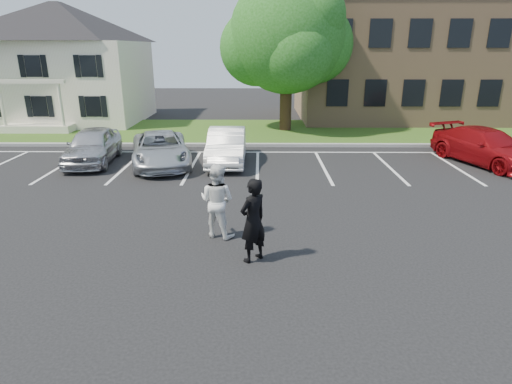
% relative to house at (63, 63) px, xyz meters
% --- Properties ---
extents(ground_plane, '(90.00, 90.00, 0.00)m').
position_rel_house_xyz_m(ground_plane, '(13.00, -19.97, -3.83)').
color(ground_plane, black).
rests_on(ground_plane, ground).
extents(curb, '(40.00, 0.30, 0.15)m').
position_rel_house_xyz_m(curb, '(13.00, -7.97, -3.75)').
color(curb, gray).
rests_on(curb, ground).
extents(grass_strip, '(44.00, 8.00, 0.08)m').
position_rel_house_xyz_m(grass_strip, '(13.00, -3.97, -3.79)').
color(grass_strip, '#2D4A18').
rests_on(grass_strip, ground).
extents(stall_lines, '(34.00, 5.36, 0.01)m').
position_rel_house_xyz_m(stall_lines, '(14.40, -11.02, -3.82)').
color(stall_lines, silver).
rests_on(stall_lines, ground).
extents(house, '(10.30, 9.22, 7.60)m').
position_rel_house_xyz_m(house, '(0.00, 0.00, 0.00)').
color(house, beige).
rests_on(house, ground).
extents(office_building, '(22.40, 10.40, 8.30)m').
position_rel_house_xyz_m(office_building, '(27.00, 2.02, 0.33)').
color(office_building, '#A7805A').
rests_on(office_building, ground).
extents(tree, '(7.80, 7.20, 8.80)m').
position_rel_house_xyz_m(tree, '(14.73, -3.51, 1.52)').
color(tree, black).
rests_on(tree, ground).
extents(man_black_suit, '(0.88, 0.86, 2.04)m').
position_rel_house_xyz_m(man_black_suit, '(12.94, -20.36, -2.81)').
color(man_black_suit, black).
rests_on(man_black_suit, ground).
extents(man_white_shirt, '(1.19, 1.08, 1.99)m').
position_rel_house_xyz_m(man_white_shirt, '(11.97, -18.95, -2.84)').
color(man_white_shirt, white).
rests_on(man_white_shirt, ground).
extents(car_silver_west, '(2.20, 4.63, 1.53)m').
position_rel_house_xyz_m(car_silver_west, '(5.80, -11.29, -3.06)').
color(car_silver_west, '#B7B6BC').
rests_on(car_silver_west, ground).
extents(car_silver_minivan, '(3.49, 5.42, 1.39)m').
position_rel_house_xyz_m(car_silver_minivan, '(8.84, -11.65, -3.13)').
color(car_silver_minivan, '#B8BBC0').
rests_on(car_silver_minivan, ground).
extents(car_white_sedan, '(1.63, 4.53, 1.49)m').
position_rel_house_xyz_m(car_white_sedan, '(11.65, -11.24, -3.09)').
color(car_white_sedan, white).
rests_on(car_white_sedan, ground).
extents(car_red_compact, '(3.80, 5.62, 1.51)m').
position_rel_house_xyz_m(car_red_compact, '(22.88, -11.33, -3.07)').
color(car_red_compact, maroon).
rests_on(car_red_compact, ground).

